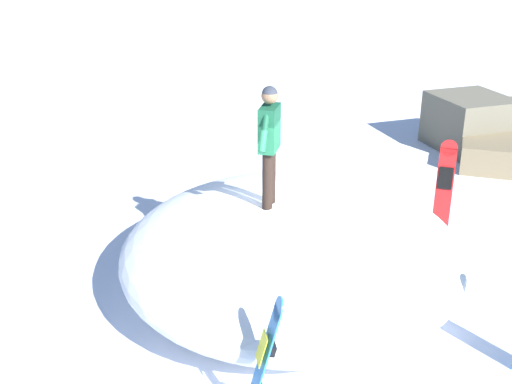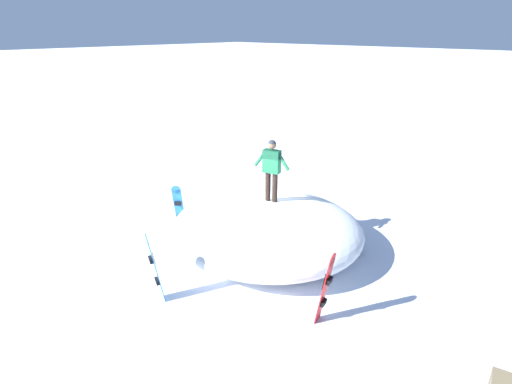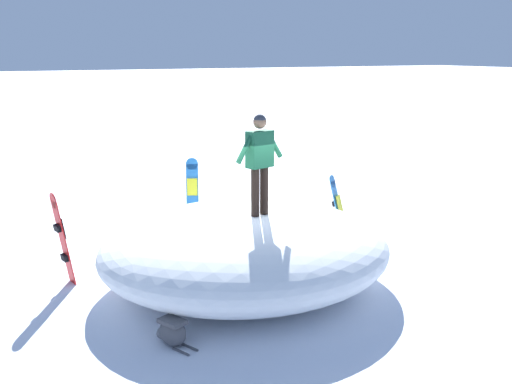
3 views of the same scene
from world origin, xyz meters
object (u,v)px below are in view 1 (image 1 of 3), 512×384
object	(u,v)px
snowboarder_standing	(269,136)
snowboard_primary_upright	(444,188)
backpack_near	(260,209)
snowboard_secondary_upright	(263,361)

from	to	relation	value
snowboarder_standing	snowboard_primary_upright	bearing A→B (deg)	-31.01
snowboarder_standing	backpack_near	distance (m)	3.15
snowboarder_standing	snowboard_secondary_upright	bearing A→B (deg)	-153.56
snowboard_secondary_upright	backpack_near	bearing A→B (deg)	28.66
backpack_near	snowboarder_standing	bearing A→B (deg)	-148.75
snowboard_secondary_upright	snowboarder_standing	bearing A→B (deg)	26.44
snowboard_secondary_upright	backpack_near	size ratio (longest dim) A/B	2.25
snowboarder_standing	backpack_near	xyz separation A→B (m)	(2.00, 1.21, -2.11)
snowboarder_standing	snowboard_secondary_upright	world-z (taller)	snowboarder_standing
snowboard_primary_upright	snowboard_secondary_upright	world-z (taller)	snowboard_primary_upright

